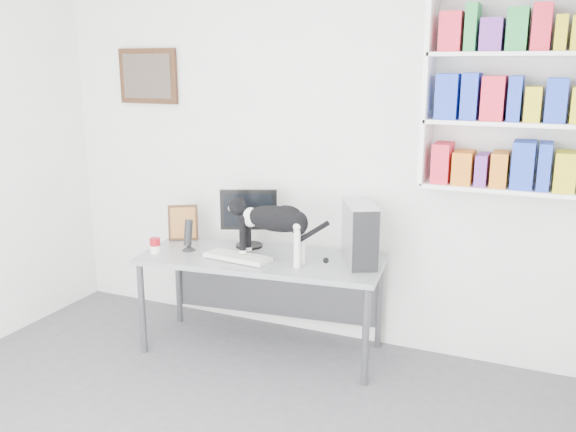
{
  "coord_description": "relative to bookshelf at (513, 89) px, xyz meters",
  "views": [
    {
      "loc": [
        1.64,
        -2.06,
        1.99
      ],
      "look_at": [
        0.08,
        1.53,
        1.01
      ],
      "focal_mm": 38.0,
      "sensor_mm": 36.0,
      "label": 1
    }
  ],
  "objects": [
    {
      "name": "bookshelf",
      "position": [
        0.0,
        0.0,
        0.0
      ],
      "size": [
        1.03,
        0.28,
        1.24
      ],
      "primitive_type": "cube",
      "color": "white",
      "rests_on": "room"
    },
    {
      "name": "pc_tower",
      "position": [
        -0.87,
        -0.15,
        -0.95
      ],
      "size": [
        0.35,
        0.44,
        0.41
      ],
      "primitive_type": "cube",
      "rotation": [
        0.0,
        0.0,
        0.48
      ],
      "color": "#B0B0B5",
      "rests_on": "desk"
    },
    {
      "name": "room",
      "position": [
        -1.4,
        -1.85,
        -0.5
      ],
      "size": [
        4.01,
        4.01,
        2.7
      ],
      "color": "#58585D",
      "rests_on": "ground"
    },
    {
      "name": "soup_can",
      "position": [
        -2.25,
        -0.52,
        -1.1
      ],
      "size": [
        0.09,
        0.09,
        0.11
      ],
      "primitive_type": "cylinder",
      "rotation": [
        0.0,
        0.0,
        -0.19
      ],
      "color": "#9F0D17",
      "rests_on": "desk"
    },
    {
      "name": "cat",
      "position": [
        -1.4,
        -0.37,
        -0.95
      ],
      "size": [
        0.67,
        0.21,
        0.41
      ],
      "primitive_type": null,
      "rotation": [
        0.0,
        0.0,
        -0.04
      ],
      "color": "black",
      "rests_on": "desk"
    },
    {
      "name": "desk",
      "position": [
        -1.53,
        -0.3,
        -1.5
      ],
      "size": [
        1.74,
        0.84,
        0.7
      ],
      "primitive_type": "cube",
      "rotation": [
        0.0,
        0.0,
        0.11
      ],
      "color": "gray",
      "rests_on": "room"
    },
    {
      "name": "monitor",
      "position": [
        -1.72,
        -0.11,
        -0.94
      ],
      "size": [
        0.45,
        0.34,
        0.43
      ],
      "primitive_type": "cube",
      "rotation": [
        0.0,
        0.0,
        0.41
      ],
      "color": "black",
      "rests_on": "desk"
    },
    {
      "name": "speaker",
      "position": [
        -2.07,
        -0.37,
        -1.04
      ],
      "size": [
        0.12,
        0.12,
        0.23
      ],
      "primitive_type": "cylinder",
      "rotation": [
        0.0,
        0.0,
        -0.18
      ],
      "color": "black",
      "rests_on": "desk"
    },
    {
      "name": "keyboard",
      "position": [
        -1.65,
        -0.41,
        -1.14
      ],
      "size": [
        0.48,
        0.22,
        0.04
      ],
      "primitive_type": "cube",
      "rotation": [
        0.0,
        0.0,
        -0.1
      ],
      "color": "beige",
      "rests_on": "desk"
    },
    {
      "name": "leaning_print",
      "position": [
        -2.26,
        -0.15,
        -1.02
      ],
      "size": [
        0.24,
        0.19,
        0.28
      ],
      "primitive_type": "cube",
      "rotation": [
        0.0,
        0.0,
        0.53
      ],
      "color": "#472D17",
      "rests_on": "desk"
    },
    {
      "name": "wall_art",
      "position": [
        -2.7,
        0.12,
        0.05
      ],
      "size": [
        0.52,
        0.04,
        0.42
      ],
      "primitive_type": "cube",
      "color": "#472D17",
      "rests_on": "room"
    }
  ]
}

